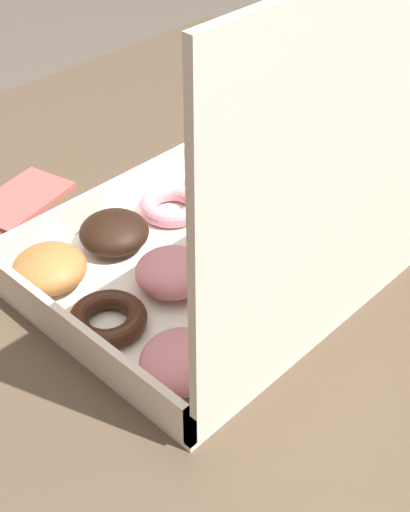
% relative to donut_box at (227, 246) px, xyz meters
% --- Properties ---
extents(dining_table, '(1.10, 0.98, 0.75)m').
position_rel_donut_box_xyz_m(dining_table, '(-0.02, -0.09, -0.15)').
color(dining_table, '#4C3D2D').
rests_on(dining_table, ground_plane).
extents(donut_box, '(0.36, 0.32, 0.36)m').
position_rel_donut_box_xyz_m(donut_box, '(0.00, 0.00, 0.00)').
color(donut_box, silver).
rests_on(donut_box, dining_table).
extents(coffee_mug, '(0.09, 0.09, 0.09)m').
position_rel_donut_box_xyz_m(coffee_mug, '(-0.30, -0.11, -0.01)').
color(coffee_mug, white).
rests_on(coffee_mug, dining_table).
extents(paper_napkin, '(0.14, 0.10, 0.01)m').
position_rel_donut_box_xyz_m(paper_napkin, '(0.05, -0.30, -0.05)').
color(paper_napkin, '#CC4C47').
rests_on(paper_napkin, dining_table).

